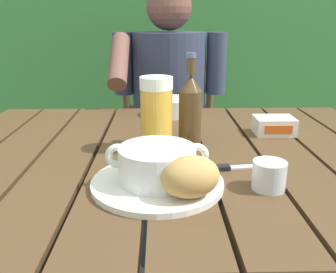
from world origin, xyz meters
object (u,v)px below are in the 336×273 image
object	(u,v)px
beer_bottle	(190,108)
diner_bowl	(173,107)
person_eating	(169,101)
chair_near_diner	(169,142)
water_glass_small	(269,175)
bread_roll	(190,177)
butter_tub	(274,126)
table_knife	(228,168)
beer_glass	(157,114)
soup_bowl	(157,163)
serving_plate	(157,183)

from	to	relation	value
beer_bottle	diner_bowl	xyz separation A→B (m)	(-0.03, 0.30, -0.07)
diner_bowl	person_eating	bearing A→B (deg)	90.49
chair_near_diner	water_glass_small	world-z (taller)	chair_near_diner
bread_roll	beer_bottle	distance (m)	0.32
butter_tub	table_knife	distance (m)	0.31
bread_roll	beer_bottle	size ratio (longest dim) A/B	0.54
beer_glass	diner_bowl	size ratio (longest dim) A/B	1.32
chair_near_diner	soup_bowl	size ratio (longest dim) A/B	4.39
table_knife	beer_glass	bearing A→B (deg)	141.20
soup_bowl	butter_tub	bearing A→B (deg)	44.96
soup_bowl	beer_bottle	distance (m)	0.27
serving_plate	soup_bowl	xyz separation A→B (m)	(0.00, 0.00, 0.04)
person_eating	water_glass_small	xyz separation A→B (m)	(0.17, -0.91, 0.05)
chair_near_diner	beer_bottle	xyz separation A→B (m)	(0.03, -0.84, 0.38)
bread_roll	table_knife	size ratio (longest dim) A/B	0.88
water_glass_small	serving_plate	bearing A→B (deg)	174.87
person_eating	serving_plate	bearing A→B (deg)	-93.02
butter_tub	chair_near_diner	bearing A→B (deg)	110.72
table_knife	chair_near_diner	bearing A→B (deg)	96.02
serving_plate	diner_bowl	world-z (taller)	diner_bowl
bread_roll	water_glass_small	size ratio (longest dim) A/B	1.96
person_eating	table_knife	distance (m)	0.82
beer_glass	table_knife	size ratio (longest dim) A/B	1.28
chair_near_diner	table_knife	xyz separation A→B (m)	(0.11, -1.01, 0.29)
water_glass_small	butter_tub	xyz separation A→B (m)	(0.12, 0.35, -0.00)
person_eating	soup_bowl	xyz separation A→B (m)	(-0.05, -0.89, 0.07)
water_glass_small	beer_bottle	bearing A→B (deg)	116.38
chair_near_diner	person_eating	bearing A→B (deg)	-90.84
bread_roll	beer_bottle	world-z (taller)	beer_bottle
diner_bowl	serving_plate	bearing A→B (deg)	-95.18
serving_plate	butter_tub	xyz separation A→B (m)	(0.33, 0.33, 0.02)
water_glass_small	table_knife	world-z (taller)	water_glass_small
serving_plate	bread_roll	world-z (taller)	bread_roll
bread_roll	diner_bowl	world-z (taller)	bread_roll
soup_bowl	person_eating	bearing A→B (deg)	86.98
soup_bowl	table_knife	bearing A→B (deg)	26.20
person_eating	bread_roll	size ratio (longest dim) A/B	9.46
serving_plate	diner_bowl	bearing A→B (deg)	84.82
table_knife	diner_bowl	world-z (taller)	diner_bowl
serving_plate	beer_bottle	distance (m)	0.28
butter_tub	diner_bowl	distance (m)	0.36
person_eating	beer_glass	world-z (taller)	person_eating
person_eating	water_glass_small	bearing A→B (deg)	-79.44
serving_plate	butter_tub	distance (m)	0.47
table_knife	person_eating	bearing A→B (deg)	97.66
chair_near_diner	bread_roll	distance (m)	1.20
person_eating	soup_bowl	world-z (taller)	person_eating
table_knife	serving_plate	bearing A→B (deg)	-153.80
water_glass_small	butter_tub	size ratio (longest dim) A/B	0.59
chair_near_diner	beer_glass	distance (m)	0.96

